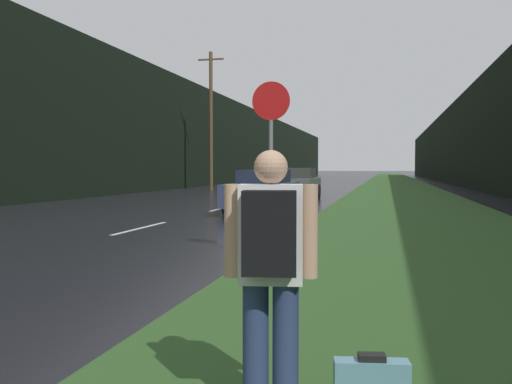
{
  "coord_description": "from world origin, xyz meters",
  "views": [
    {
      "loc": [
        6.01,
        0.09,
        1.51
      ],
      "look_at": [
        2.35,
        15.24,
        0.82
      ],
      "focal_mm": 38.0,
      "sensor_mm": 36.0,
      "label": 1
    }
  ],
  "objects_px": {
    "stop_sign": "(271,154)",
    "hitchhiker_with_backpack": "(270,266)",
    "car_passing_near": "(263,191)",
    "car_oncoming": "(286,179)",
    "car_passing_far": "(297,184)"
  },
  "relations": [
    {
      "from": "stop_sign",
      "to": "car_passing_near",
      "type": "distance_m",
      "value": 9.72
    },
    {
      "from": "hitchhiker_with_backpack",
      "to": "car_passing_far",
      "type": "xyz_separation_m",
      "value": [
        -3.44,
        22.13,
        -0.15
      ]
    },
    {
      "from": "stop_sign",
      "to": "car_oncoming",
      "type": "height_order",
      "value": "stop_sign"
    },
    {
      "from": "stop_sign",
      "to": "hitchhiker_with_backpack",
      "type": "distance_m",
      "value": 5.69
    },
    {
      "from": "stop_sign",
      "to": "car_passing_near",
      "type": "xyz_separation_m",
      "value": [
        -2.27,
        9.4,
        -1.01
      ]
    },
    {
      "from": "stop_sign",
      "to": "car_passing_far",
      "type": "height_order",
      "value": "stop_sign"
    },
    {
      "from": "car_passing_far",
      "to": "car_oncoming",
      "type": "distance_m",
      "value": 18.13
    },
    {
      "from": "stop_sign",
      "to": "car_passing_near",
      "type": "bearing_deg",
      "value": 103.57
    },
    {
      "from": "hitchhiker_with_backpack",
      "to": "car_passing_near",
      "type": "distance_m",
      "value": 15.3
    },
    {
      "from": "hitchhiker_with_backpack",
      "to": "car_passing_far",
      "type": "bearing_deg",
      "value": 89.05
    },
    {
      "from": "car_passing_far",
      "to": "car_passing_near",
      "type": "bearing_deg",
      "value": 90.0
    },
    {
      "from": "car_passing_far",
      "to": "car_oncoming",
      "type": "xyz_separation_m",
      "value": [
        -3.81,
        17.72,
        -0.11
      ]
    },
    {
      "from": "hitchhiker_with_backpack",
      "to": "car_passing_near",
      "type": "bearing_deg",
      "value": 93.21
    },
    {
      "from": "car_passing_near",
      "to": "car_passing_far",
      "type": "relative_size",
      "value": 1.13
    },
    {
      "from": "hitchhiker_with_backpack",
      "to": "car_passing_near",
      "type": "height_order",
      "value": "hitchhiker_with_backpack"
    }
  ]
}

